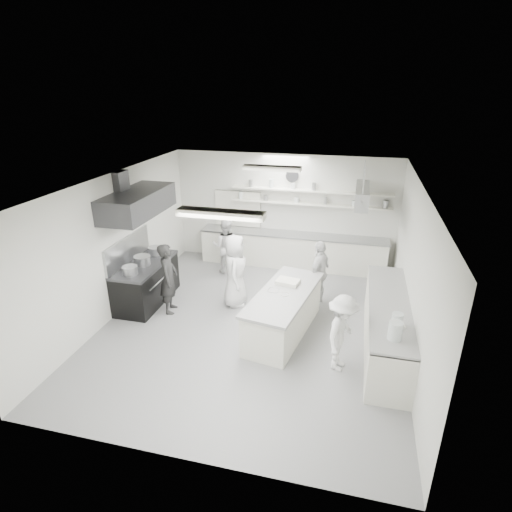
% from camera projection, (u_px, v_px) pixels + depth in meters
% --- Properties ---
extents(floor, '(6.00, 7.00, 0.02)m').
position_uv_depth(floor, '(252.00, 325.00, 8.69)').
color(floor, gray).
rests_on(floor, ground).
extents(ceiling, '(6.00, 7.00, 0.02)m').
position_uv_depth(ceiling, '(252.00, 182.00, 7.53)').
color(ceiling, silver).
rests_on(ceiling, wall_back).
extents(wall_back, '(6.00, 0.04, 3.00)m').
position_uv_depth(wall_back, '(284.00, 210.00, 11.25)').
color(wall_back, silver).
rests_on(wall_back, floor).
extents(wall_front, '(6.00, 0.04, 3.00)m').
position_uv_depth(wall_front, '(180.00, 369.00, 4.98)').
color(wall_front, silver).
rests_on(wall_front, floor).
extents(wall_left, '(0.04, 7.00, 3.00)m').
position_uv_depth(wall_left, '(115.00, 245.00, 8.78)').
color(wall_left, silver).
rests_on(wall_left, floor).
extents(wall_right, '(0.04, 7.00, 3.00)m').
position_uv_depth(wall_right, '(413.00, 274.00, 7.45)').
color(wall_right, silver).
rests_on(wall_right, floor).
extents(stove, '(0.80, 1.80, 0.90)m').
position_uv_depth(stove, '(146.00, 284.00, 9.45)').
color(stove, black).
rests_on(stove, floor).
extents(exhaust_hood, '(0.85, 2.00, 0.50)m').
position_uv_depth(exhaust_hood, '(137.00, 203.00, 8.72)').
color(exhaust_hood, '#37373B').
rests_on(exhaust_hood, wall_left).
extents(back_counter, '(5.00, 0.60, 0.92)m').
position_uv_depth(back_counter, '(292.00, 250.00, 11.32)').
color(back_counter, silver).
rests_on(back_counter, floor).
extents(shelf_lower, '(4.20, 0.26, 0.04)m').
position_uv_depth(shelf_lower, '(310.00, 204.00, 10.88)').
color(shelf_lower, silver).
rests_on(shelf_lower, wall_back).
extents(shelf_upper, '(4.20, 0.26, 0.04)m').
position_uv_depth(shelf_upper, '(310.00, 191.00, 10.75)').
color(shelf_upper, silver).
rests_on(shelf_upper, wall_back).
extents(pass_through_window, '(1.30, 0.04, 1.00)m').
position_uv_depth(pass_through_window, '(238.00, 209.00, 11.54)').
color(pass_through_window, black).
rests_on(pass_through_window, wall_back).
extents(wall_clock, '(0.32, 0.05, 0.32)m').
position_uv_depth(wall_clock, '(292.00, 176.00, 10.81)').
color(wall_clock, silver).
rests_on(wall_clock, wall_back).
extents(right_counter, '(0.74, 3.30, 0.94)m').
position_uv_depth(right_counter, '(387.00, 326.00, 7.74)').
color(right_counter, silver).
rests_on(right_counter, floor).
extents(pot_rack, '(0.30, 1.60, 0.40)m').
position_uv_depth(pot_rack, '(362.00, 195.00, 9.52)').
color(pot_rack, '#A0A1A4').
rests_on(pot_rack, ceiling).
extents(light_fixture_front, '(1.30, 0.25, 0.10)m').
position_uv_depth(light_fixture_front, '(221.00, 214.00, 5.95)').
color(light_fixture_front, silver).
rests_on(light_fixture_front, ceiling).
extents(light_fixture_rear, '(1.30, 0.25, 0.10)m').
position_uv_depth(light_fixture_rear, '(272.00, 168.00, 9.17)').
color(light_fixture_rear, silver).
rests_on(light_fixture_rear, ceiling).
extents(prep_island, '(1.25, 2.41, 0.85)m').
position_uv_depth(prep_island, '(284.00, 314.00, 8.27)').
color(prep_island, silver).
rests_on(prep_island, floor).
extents(stove_pot, '(0.36, 0.36, 0.25)m').
position_uv_depth(stove_pot, '(142.00, 261.00, 9.17)').
color(stove_pot, '#A0A1A4').
rests_on(stove_pot, stove).
extents(cook_stove, '(0.49, 0.64, 1.58)m').
position_uv_depth(cook_stove, '(169.00, 278.00, 8.92)').
color(cook_stove, black).
rests_on(cook_stove, floor).
extents(cook_back, '(0.78, 0.64, 1.47)m').
position_uv_depth(cook_back, '(226.00, 246.00, 10.84)').
color(cook_back, silver).
rests_on(cook_back, floor).
extents(cook_island_left, '(0.68, 0.90, 1.66)m').
position_uv_depth(cook_island_left, '(235.00, 271.00, 9.19)').
color(cook_island_left, silver).
rests_on(cook_island_left, floor).
extents(cook_island_right, '(0.63, 0.96, 1.51)m').
position_uv_depth(cook_island_right, '(319.00, 273.00, 9.28)').
color(cook_island_right, silver).
rests_on(cook_island_right, floor).
extents(cook_right, '(0.73, 1.02, 1.42)m').
position_uv_depth(cook_right, '(342.00, 333.00, 7.10)').
color(cook_right, silver).
rests_on(cook_right, floor).
extents(bowl_island_a, '(0.25, 0.25, 0.06)m').
position_uv_depth(bowl_island_a, '(274.00, 291.00, 8.18)').
color(bowl_island_a, '#A0A1A4').
rests_on(bowl_island_a, prep_island).
extents(bowl_island_b, '(0.23, 0.23, 0.06)m').
position_uv_depth(bowl_island_b, '(285.00, 295.00, 8.02)').
color(bowl_island_b, silver).
rests_on(bowl_island_b, prep_island).
extents(bowl_right, '(0.29, 0.29, 0.05)m').
position_uv_depth(bowl_right, '(398.00, 327.00, 6.81)').
color(bowl_right, silver).
rests_on(bowl_right, right_counter).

